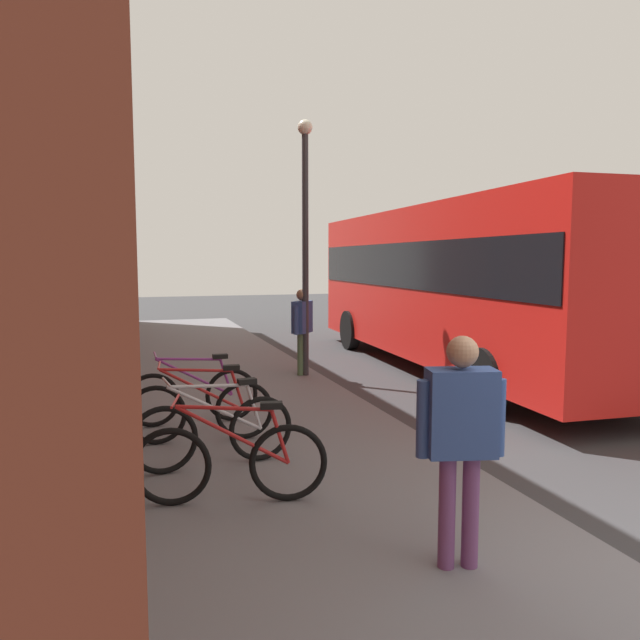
% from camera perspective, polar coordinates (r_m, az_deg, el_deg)
% --- Properties ---
extents(ground, '(60.00, 60.00, 0.00)m').
position_cam_1_polar(ground, '(9.92, 9.90, -7.90)').
color(ground, '#38383A').
extents(sidewalk_pavement, '(24.00, 3.50, 0.12)m').
position_cam_1_polar(sidewalk_pavement, '(10.91, -8.17, -6.29)').
color(sidewalk_pavement, slate).
rests_on(sidewalk_pavement, ground).
extents(station_facade, '(22.00, 0.65, 8.06)m').
position_cam_1_polar(station_facade, '(11.64, -19.61, 13.83)').
color(station_facade, brown).
rests_on(station_facade, ground).
extents(bicycle_under_window, '(0.55, 1.74, 0.97)m').
position_cam_1_polar(bicycle_under_window, '(5.64, -8.41, -13.13)').
color(bicycle_under_window, black).
rests_on(bicycle_under_window, sidewalk_pavement).
extents(bicycle_leaning_wall, '(0.48, 1.77, 0.97)m').
position_cam_1_polar(bicycle_leaning_wall, '(6.59, -9.98, -10.35)').
color(bicycle_leaning_wall, black).
rests_on(bicycle_leaning_wall, sidewalk_pavement).
extents(bicycle_end_of_row, '(0.48, 1.77, 0.97)m').
position_cam_1_polar(bicycle_end_of_row, '(7.50, -11.16, -8.39)').
color(bicycle_end_of_row, black).
rests_on(bicycle_end_of_row, sidewalk_pavement).
extents(bicycle_by_door, '(0.48, 1.77, 0.97)m').
position_cam_1_polar(bicycle_by_door, '(8.32, -11.90, -6.99)').
color(bicycle_by_door, black).
rests_on(bicycle_by_door, sidewalk_pavement).
extents(city_bus, '(10.61, 3.03, 3.35)m').
position_cam_1_polar(city_bus, '(12.87, 12.63, 3.81)').
color(city_bus, red).
rests_on(city_bus, ground).
extents(pedestrian_by_facade, '(0.35, 0.62, 1.68)m').
position_cam_1_polar(pedestrian_by_facade, '(4.42, 13.19, -9.91)').
color(pedestrian_by_facade, '#723F72').
rests_on(pedestrian_by_facade, sidewalk_pavement).
extents(pedestrian_near_bus, '(0.51, 0.49, 1.65)m').
position_cam_1_polar(pedestrian_near_bus, '(11.49, -1.71, -0.24)').
color(pedestrian_near_bus, '#4C724C').
rests_on(pedestrian_near_bus, sidewalk_pavement).
extents(street_lamp, '(0.28, 0.28, 4.77)m').
position_cam_1_polar(street_lamp, '(11.38, -1.41, 9.03)').
color(street_lamp, '#333338').
rests_on(street_lamp, sidewalk_pavement).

